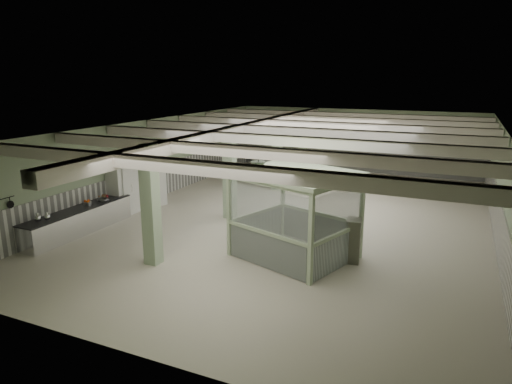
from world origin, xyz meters
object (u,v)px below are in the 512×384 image
at_px(prep_counter, 79,221).
at_px(walkin_cooler, 134,182).
at_px(filing_cabinet, 353,240).
at_px(guard_booth, 295,200).

xyz_separation_m(prep_counter, walkin_cooler, (-0.08, 3.19, 0.73)).
bearing_deg(filing_cabinet, walkin_cooler, 161.34).
bearing_deg(guard_booth, filing_cabinet, 30.55).
bearing_deg(filing_cabinet, guard_booth, -176.51).
bearing_deg(prep_counter, guard_booth, 8.14).
relative_size(prep_counter, filing_cabinet, 3.47).
distance_m(prep_counter, walkin_cooler, 3.28).
height_order(walkin_cooler, guard_booth, guard_booth).
xyz_separation_m(walkin_cooler, guard_booth, (7.80, -2.09, 0.62)).
height_order(walkin_cooler, filing_cabinet, walkin_cooler).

